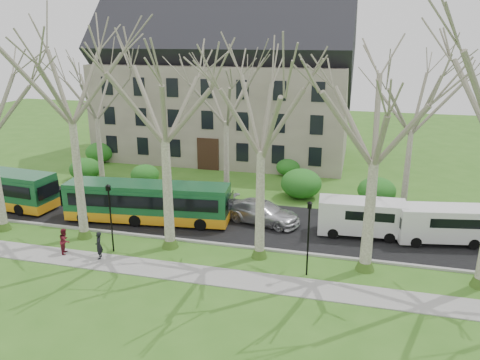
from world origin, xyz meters
name	(u,v)px	position (x,y,z in m)	size (l,w,h in m)	color
ground	(210,255)	(0.00, 0.00, 0.00)	(120.00, 120.00, 0.00)	#386C1F
sidewalk	(197,274)	(0.00, -2.50, 0.03)	(70.00, 2.00, 0.06)	gray
road	(234,221)	(0.00, 5.50, 0.03)	(80.00, 8.00, 0.06)	black
curb	(217,244)	(0.00, 1.50, 0.07)	(80.00, 0.25, 0.14)	#A5A39E
building	(224,82)	(-6.00, 24.00, 8.07)	(26.50, 12.20, 16.00)	gray
tree_row_verge	(210,142)	(0.00, 0.30, 7.00)	(49.00, 7.00, 14.00)	gray
tree_row_far	(235,125)	(-1.33, 11.00, 6.00)	(33.00, 7.00, 12.00)	gray
lamp_row	(204,222)	(0.00, -1.00, 2.57)	(36.22, 0.22, 4.30)	black
hedges	(208,172)	(-4.67, 14.00, 1.00)	(30.60, 8.60, 2.00)	#1C611B
bus_follow	(148,202)	(-5.95, 4.00, 1.52)	(11.66, 2.43, 2.92)	#17512C
sedan	(262,212)	(2.05, 5.75, 0.85)	(2.22, 5.46, 1.58)	silver
van_a	(361,218)	(8.84, 5.25, 1.28)	(5.60, 2.03, 2.44)	silver
van_b	(441,225)	(13.84, 5.35, 1.26)	(5.52, 2.01, 2.41)	silver
pedestrian_a	(99,245)	(-6.27, -2.15, 0.91)	(0.62, 0.41, 1.69)	black
pedestrian_b	(65,241)	(-8.66, -2.02, 0.86)	(0.78, 0.61, 1.61)	maroon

